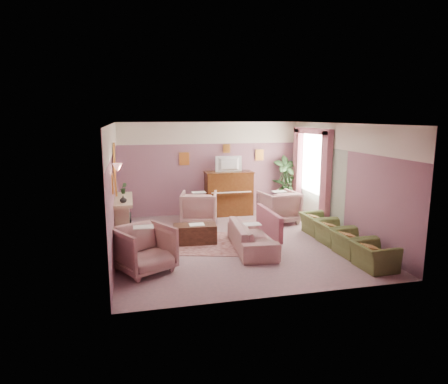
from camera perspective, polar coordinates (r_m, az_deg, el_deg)
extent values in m
cube|color=gray|center=(9.63, 1.63, -7.16)|extent=(5.50, 6.00, 0.01)
cube|color=white|center=(9.17, 1.73, 9.74)|extent=(5.50, 6.00, 0.01)
cube|color=#755168|center=(12.19, -1.96, 3.39)|extent=(5.50, 0.02, 2.80)
cube|color=#755168|center=(6.50, 8.51, -3.26)|extent=(5.50, 0.02, 2.80)
cube|color=#755168|center=(9.00, -15.50, 0.37)|extent=(0.02, 6.00, 2.80)
cube|color=#755168|center=(10.34, 16.57, 1.62)|extent=(0.02, 6.00, 2.80)
cube|color=#F2E9CE|center=(12.09, -1.98, 8.44)|extent=(5.50, 0.01, 0.65)
cube|color=#9FAB95|center=(11.52, 13.23, 1.04)|extent=(0.01, 3.00, 2.15)
cube|color=tan|center=(9.37, -14.22, -4.50)|extent=(0.30, 1.40, 1.10)
cube|color=black|center=(9.41, -13.56, -5.35)|extent=(0.18, 0.72, 0.68)
cube|color=orange|center=(9.46, -13.27, -6.39)|extent=(0.06, 0.54, 0.10)
cube|color=tan|center=(9.24, -14.19, -1.07)|extent=(0.40, 1.55, 0.07)
cube|color=tan|center=(9.52, -12.85, -7.57)|extent=(0.55, 1.50, 0.02)
ellipsoid|color=orange|center=(9.13, -15.27, 3.07)|extent=(0.04, 0.72, 1.20)
ellipsoid|color=silver|center=(9.13, -15.11, 3.08)|extent=(0.01, 0.60, 1.06)
cone|color=#DD8F89|center=(8.07, -14.99, 3.40)|extent=(0.20, 0.20, 0.16)
cube|color=#51280F|center=(12.11, 0.68, -0.26)|extent=(1.40, 0.60, 1.30)
cube|color=#51280F|center=(11.76, 1.09, -0.24)|extent=(1.30, 0.12, 0.06)
cube|color=white|center=(11.75, 1.09, -0.05)|extent=(1.20, 0.08, 0.02)
cube|color=#51280F|center=(12.00, 0.69, 2.84)|extent=(1.45, 0.65, 0.04)
imported|color=black|center=(11.91, 0.75, 4.19)|extent=(0.80, 0.12, 0.48)
cube|color=orange|center=(11.98, -5.70, 4.75)|extent=(0.30, 0.03, 0.38)
cube|color=orange|center=(12.50, 5.08, 5.29)|extent=(0.26, 0.03, 0.34)
cube|color=orange|center=(12.19, 0.38, 6.23)|extent=(0.22, 0.03, 0.26)
cube|color=orange|center=(7.76, -15.63, 1.15)|extent=(0.03, 0.28, 0.36)
cube|color=beige|center=(11.64, 12.66, 4.27)|extent=(0.03, 1.40, 1.80)
cube|color=#9F5462|center=(10.84, 14.31, 1.60)|extent=(0.16, 0.34, 2.60)
cube|color=#9F5462|center=(12.48, 10.43, 2.93)|extent=(0.16, 0.34, 2.60)
cube|color=#9F5462|center=(11.54, 12.48, 8.51)|extent=(0.16, 2.20, 0.16)
imported|color=#284B24|center=(9.75, -14.14, 0.55)|extent=(0.16, 0.16, 0.28)
imported|color=#F2E9CE|center=(8.73, -14.20, -1.02)|extent=(0.16, 0.16, 0.16)
cube|color=#975F5B|center=(9.56, -3.78, -7.27)|extent=(2.89, 2.40, 0.01)
cube|color=#3F2317|center=(9.51, -4.20, -5.99)|extent=(1.03, 0.56, 0.45)
cube|color=white|center=(9.46, -3.92, -4.64)|extent=(0.35, 0.28, 0.01)
imported|color=tan|center=(9.05, 4.00, -5.65)|extent=(0.68, 2.03, 0.82)
cube|color=#9F5462|center=(9.12, 6.42, -4.32)|extent=(0.10, 1.53, 0.56)
imported|color=tan|center=(11.15, -3.60, -2.01)|extent=(0.96, 0.96, 1.00)
imported|color=tan|center=(11.36, 7.84, -1.86)|extent=(0.96, 0.96, 1.00)
imported|color=tan|center=(7.88, -11.34, -7.66)|extent=(0.96, 0.96, 1.00)
imported|color=#596733|center=(8.43, 20.67, -8.03)|extent=(0.57, 0.80, 0.70)
imported|color=#596733|center=(9.08, 17.80, -6.50)|extent=(0.57, 0.80, 0.70)
imported|color=#596733|center=(9.76, 15.33, -5.17)|extent=(0.57, 0.80, 0.70)
imported|color=#596733|center=(10.46, 13.19, -4.00)|extent=(0.57, 0.80, 0.70)
cylinder|color=white|center=(12.63, 8.66, -1.30)|extent=(0.52, 0.52, 0.70)
imported|color=#284B24|center=(12.54, 8.72, 1.02)|extent=(0.30, 0.30, 0.34)
imported|color=#284B24|center=(12.50, 9.40, 0.83)|extent=(0.16, 0.16, 0.28)
cylinder|color=brown|center=(12.71, 8.64, -2.06)|extent=(0.34, 0.34, 0.34)
imported|color=#284B24|center=(12.54, 8.75, 1.91)|extent=(0.76, 0.76, 1.44)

